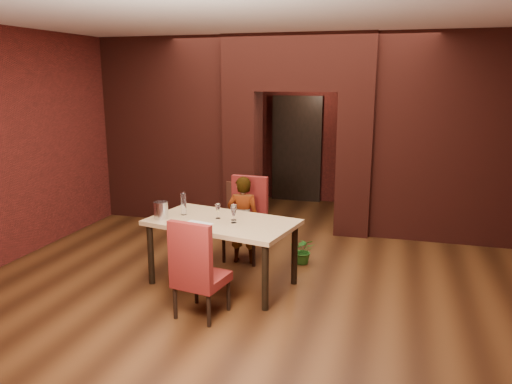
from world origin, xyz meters
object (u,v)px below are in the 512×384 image
at_px(water_bottle, 184,203).
at_px(potted_plant, 304,250).
at_px(wine_glass_c, 234,215).
at_px(dining_table, 223,252).
at_px(person_seated, 243,220).
at_px(wine_bucket, 161,210).
at_px(wine_glass_a, 218,211).
at_px(chair_near, 201,267).
at_px(wine_glass_b, 234,213).
at_px(chair_far, 244,220).

distance_m(water_bottle, potted_plant, 1.81).
bearing_deg(wine_glass_c, dining_table, 159.08).
bearing_deg(person_seated, potted_plant, -175.29).
distance_m(person_seated, wine_bucket, 1.25).
relative_size(wine_glass_a, potted_plant, 0.48).
distance_m(dining_table, wine_glass_a, 0.51).
bearing_deg(dining_table, potted_plant, 59.95).
height_order(dining_table, wine_glass_c, wine_glass_c).
bearing_deg(chair_near, wine_glass_c, -87.88).
height_order(person_seated, wine_glass_a, person_seated).
relative_size(water_bottle, potted_plant, 0.77).
distance_m(dining_table, wine_glass_b, 0.53).
height_order(dining_table, potted_plant, dining_table).
distance_m(dining_table, person_seated, 0.82).
bearing_deg(wine_glass_b, wine_glass_a, 175.59).
bearing_deg(wine_bucket, potted_plant, 34.62).
bearing_deg(chair_far, wine_glass_b, -77.26).
bearing_deg(wine_glass_b, chair_near, -94.30).
bearing_deg(person_seated, chair_near, 85.28).
xyz_separation_m(dining_table, wine_glass_c, (0.17, -0.07, 0.51)).
xyz_separation_m(chair_far, wine_glass_b, (0.14, -0.86, 0.34)).
relative_size(wine_glass_a, water_bottle, 0.62).
height_order(wine_bucket, water_bottle, water_bottle).
height_order(wine_glass_b, water_bottle, water_bottle).
bearing_deg(chair_far, wine_glass_c, -76.12).
relative_size(dining_table, wine_bucket, 8.32).
distance_m(wine_glass_c, water_bottle, 0.75).
xyz_separation_m(wine_glass_c, water_bottle, (-0.72, 0.17, 0.05)).
xyz_separation_m(person_seated, wine_glass_b, (0.12, -0.75, 0.31)).
height_order(chair_far, potted_plant, chair_far).
bearing_deg(chair_far, chair_near, -84.02).
relative_size(chair_far, person_seated, 0.95).
bearing_deg(potted_plant, wine_bucket, -145.38).
bearing_deg(dining_table, wine_glass_b, 28.83).
bearing_deg(person_seated, chair_far, -86.60).
bearing_deg(person_seated, wine_glass_b, 92.43).
bearing_deg(water_bottle, chair_far, 55.32).
bearing_deg(chair_near, potted_plant, -103.43).
bearing_deg(chair_near, chair_far, -78.02).
bearing_deg(person_seated, dining_table, 82.18).
relative_size(chair_near, wine_glass_c, 5.58).
distance_m(chair_near, person_seated, 1.64).
bearing_deg(wine_glass_c, chair_far, 100.18).
bearing_deg(wine_glass_a, potted_plant, 44.44).
relative_size(person_seated, wine_glass_a, 6.64).
distance_m(wine_glass_b, wine_bucket, 0.90).
bearing_deg(wine_glass_a, wine_bucket, -163.53).
relative_size(dining_table, person_seated, 1.44).
xyz_separation_m(person_seated, potted_plant, (0.82, 0.16, -0.42)).
bearing_deg(wine_glass_b, potted_plant, 52.36).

